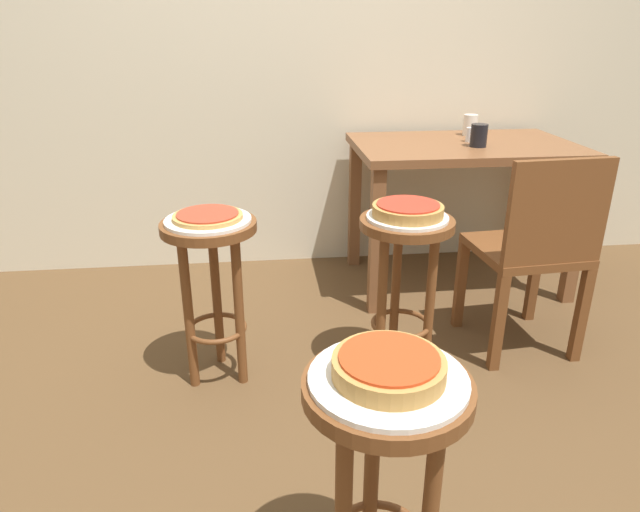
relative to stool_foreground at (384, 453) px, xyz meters
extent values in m
plane|color=brown|center=(-0.05, 0.58, -0.47)|extent=(6.00, 6.00, 0.00)
cylinder|color=brown|center=(0.00, 0.00, 0.16)|extent=(0.34, 0.34, 0.03)
cylinder|color=brown|center=(0.00, 0.11, -0.16)|extent=(0.04, 0.04, 0.61)
cylinder|color=white|center=(0.00, 0.00, 0.18)|extent=(0.32, 0.32, 0.01)
cylinder|color=#B78442|center=(0.00, 0.00, 0.21)|extent=(0.22, 0.22, 0.04)
cylinder|color=red|center=(0.00, 0.00, 0.23)|extent=(0.20, 0.20, 0.01)
cylinder|color=brown|center=(0.29, 0.97, 0.16)|extent=(0.34, 0.34, 0.03)
cylinder|color=brown|center=(0.29, 1.08, -0.16)|extent=(0.04, 0.04, 0.61)
cylinder|color=brown|center=(0.20, 0.92, -0.16)|extent=(0.04, 0.04, 0.61)
cylinder|color=brown|center=(0.38, 0.92, -0.16)|extent=(0.04, 0.04, 0.61)
torus|color=brown|center=(0.29, 0.97, -0.25)|extent=(0.23, 0.23, 0.02)
cylinder|color=white|center=(0.29, 0.97, 0.18)|extent=(0.30, 0.30, 0.01)
cylinder|color=#B78442|center=(0.29, 0.97, 0.21)|extent=(0.26, 0.26, 0.04)
cylinder|color=red|center=(0.29, 0.97, 0.23)|extent=(0.22, 0.22, 0.01)
cylinder|color=brown|center=(-0.42, 1.02, 0.16)|extent=(0.34, 0.34, 0.03)
cylinder|color=brown|center=(-0.42, 1.13, -0.16)|extent=(0.04, 0.04, 0.61)
cylinder|color=brown|center=(-0.51, 0.97, -0.16)|extent=(0.04, 0.04, 0.61)
cylinder|color=brown|center=(-0.33, 0.97, -0.16)|extent=(0.04, 0.04, 0.61)
torus|color=brown|center=(-0.42, 1.02, -0.25)|extent=(0.23, 0.23, 0.02)
cylinder|color=white|center=(-0.42, 1.02, 0.18)|extent=(0.31, 0.31, 0.01)
cylinder|color=tan|center=(-0.42, 1.02, 0.20)|extent=(0.25, 0.25, 0.01)
cylinder|color=#B23823|center=(-0.42, 1.02, 0.21)|extent=(0.22, 0.22, 0.01)
cube|color=brown|center=(0.79, 1.78, 0.26)|extent=(1.08, 0.69, 0.04)
cube|color=brown|center=(0.30, 1.49, -0.11)|extent=(0.06, 0.06, 0.71)
cube|color=brown|center=(1.28, 1.49, -0.11)|extent=(0.06, 0.06, 0.71)
cube|color=brown|center=(0.30, 2.08, -0.11)|extent=(0.06, 0.06, 0.71)
cube|color=brown|center=(1.28, 2.08, -0.11)|extent=(0.06, 0.06, 0.71)
cylinder|color=black|center=(0.82, 1.69, 0.34)|extent=(0.08, 0.08, 0.11)
cylinder|color=silver|center=(0.88, 1.98, 0.34)|extent=(0.07, 0.07, 0.11)
cylinder|color=white|center=(0.82, 1.81, 0.32)|extent=(0.04, 0.04, 0.07)
cube|color=brown|center=(0.84, 1.14, -0.03)|extent=(0.43, 0.43, 0.04)
cube|color=brown|center=(0.86, 0.96, 0.18)|extent=(0.40, 0.06, 0.40)
cube|color=brown|center=(1.01, 1.33, -0.26)|extent=(0.04, 0.04, 0.42)
cube|color=brown|center=(0.65, 1.30, -0.26)|extent=(0.04, 0.04, 0.42)
cube|color=brown|center=(1.04, 0.97, -0.26)|extent=(0.04, 0.04, 0.42)
cube|color=brown|center=(0.68, 0.94, -0.26)|extent=(0.04, 0.04, 0.42)
camera|label=1|loc=(-0.24, -0.91, 0.83)|focal=31.78mm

